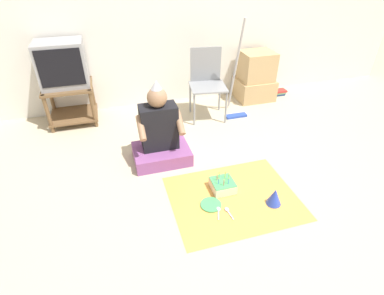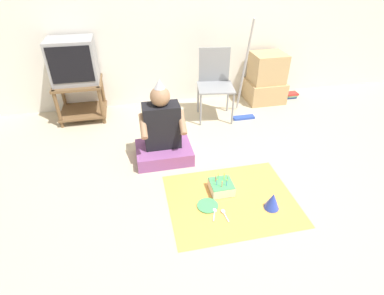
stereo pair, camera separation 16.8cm
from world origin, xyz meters
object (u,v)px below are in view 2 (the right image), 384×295
(dust_mop, at_px, (244,91))
(party_hat_blue, at_px, (273,201))
(folding_chair, at_px, (215,79))
(book_pile, at_px, (291,95))
(paper_plate, at_px, (208,205))
(tv, at_px, (73,61))
(birthday_cake, at_px, (221,187))
(cardboard_box_stack, at_px, (266,79))
(person_seated, at_px, (163,135))

(dust_mop, distance_m, party_hat_blue, 1.71)
(folding_chair, xyz_separation_m, dust_mop, (0.36, -0.11, -0.13))
(book_pile, height_order, party_hat_blue, party_hat_blue)
(book_pile, relative_size, paper_plate, 0.95)
(tv, height_order, book_pile, tv)
(dust_mop, relative_size, birthday_cake, 6.04)
(cardboard_box_stack, xyz_separation_m, person_seated, (-1.60, -1.12, -0.04))
(folding_chair, xyz_separation_m, person_seated, (-0.77, -0.82, -0.22))
(folding_chair, distance_m, person_seated, 1.15)
(tv, xyz_separation_m, birthday_cake, (1.33, -1.78, -0.68))
(person_seated, distance_m, paper_plate, 0.89)
(tv, height_order, birthday_cake, tv)
(book_pile, xyz_separation_m, party_hat_blue, (-1.24, -2.05, 0.04))
(dust_mop, distance_m, book_pile, 1.04)
(folding_chair, relative_size, paper_plate, 4.69)
(dust_mop, xyz_separation_m, paper_plate, (-0.86, -1.52, -0.35))
(folding_chair, distance_m, book_pile, 1.37)
(person_seated, bearing_deg, folding_chair, 46.82)
(paper_plate, bearing_deg, book_pile, 47.26)
(tv, distance_m, dust_mop, 2.10)
(birthday_cake, bearing_deg, dust_mop, 63.05)
(cardboard_box_stack, distance_m, paper_plate, 2.36)
(book_pile, bearing_deg, birthday_cake, -132.40)
(tv, bearing_deg, party_hat_blue, -50.82)
(cardboard_box_stack, relative_size, paper_plate, 3.71)
(folding_chair, xyz_separation_m, birthday_cake, (-0.33, -1.47, -0.44))
(tv, distance_m, folding_chair, 1.71)
(birthday_cake, bearing_deg, cardboard_box_stack, 56.47)
(folding_chair, bearing_deg, person_seated, -133.18)
(party_hat_blue, bearing_deg, birthday_cake, 140.68)
(folding_chair, height_order, cardboard_box_stack, folding_chair)
(folding_chair, relative_size, dust_mop, 0.70)
(cardboard_box_stack, height_order, person_seated, person_seated)
(tv, relative_size, paper_plate, 2.91)
(cardboard_box_stack, distance_m, book_pile, 0.51)
(book_pile, bearing_deg, paper_plate, -132.74)
(person_seated, distance_m, birthday_cake, 0.81)
(paper_plate, bearing_deg, cardboard_box_stack, 55.21)
(person_seated, bearing_deg, book_pile, 28.51)
(tv, height_order, paper_plate, tv)
(dust_mop, xyz_separation_m, person_seated, (-1.13, -0.71, -0.08))
(birthday_cake, relative_size, paper_plate, 1.11)
(person_seated, bearing_deg, dust_mop, 32.28)
(cardboard_box_stack, distance_m, party_hat_blue, 2.22)
(folding_chair, bearing_deg, cardboard_box_stack, 19.40)
(dust_mop, relative_size, paper_plate, 6.72)
(tv, relative_size, birthday_cake, 2.61)
(folding_chair, distance_m, cardboard_box_stack, 0.90)
(book_pile, distance_m, person_seated, 2.33)
(person_seated, xyz_separation_m, party_hat_blue, (0.80, -0.94, -0.19))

